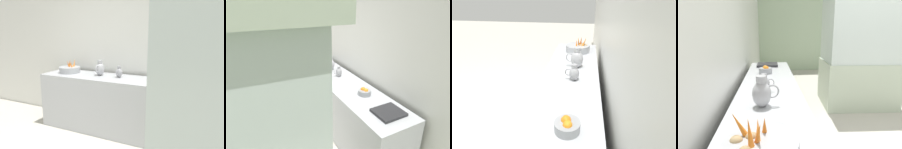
% 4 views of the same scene
% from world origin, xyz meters
% --- Properties ---
extents(ground_plane, '(15.90, 15.90, 0.00)m').
position_xyz_m(ground_plane, '(0.00, 0.00, 0.00)').
color(ground_plane, '#B7B2A5').
extents(tile_wall_left, '(0.10, 8.91, 3.00)m').
position_xyz_m(tile_wall_left, '(-1.95, 0.71, 1.50)').
color(tile_wall_left, silver).
rests_on(tile_wall_left, ground_plane).
extents(prep_counter, '(0.63, 2.90, 0.91)m').
position_xyz_m(prep_counter, '(-1.52, 0.21, 0.46)').
color(prep_counter, '#ADAFB5').
rests_on(prep_counter, ground_plane).
extents(vegetable_colander, '(0.36, 0.36, 0.24)m').
position_xyz_m(vegetable_colander, '(-1.56, -0.88, 0.97)').
color(vegetable_colander, '#9EA0A5').
rests_on(vegetable_colander, prep_counter).
extents(orange_bowl, '(0.18, 0.18, 0.11)m').
position_xyz_m(orange_bowl, '(-1.58, 0.83, 0.96)').
color(orange_bowl, gray).
rests_on(orange_bowl, prep_counter).
extents(metal_pitcher_tall, '(0.21, 0.15, 0.25)m').
position_xyz_m(metal_pitcher_tall, '(-1.58, -0.28, 1.03)').
color(metal_pitcher_tall, '#A3A3A8').
rests_on(metal_pitcher_tall, prep_counter).
extents(metal_pitcher_short, '(0.15, 0.11, 0.18)m').
position_xyz_m(metal_pitcher_short, '(-1.57, 0.07, 1.00)').
color(metal_pitcher_short, '#939399').
rests_on(metal_pitcher_short, prep_counter).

